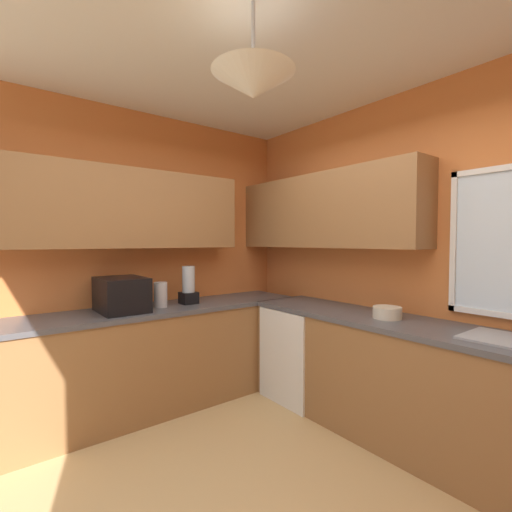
{
  "coord_description": "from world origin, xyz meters",
  "views": [
    {
      "loc": [
        1.51,
        -1.15,
        1.51
      ],
      "look_at": [
        -0.63,
        0.51,
        1.4
      ],
      "focal_mm": 25.16,
      "sensor_mm": 36.0,
      "label": 1
    }
  ],
  "objects_px": {
    "kettle": "(161,295)",
    "bowl": "(387,312)",
    "blender_appliance": "(189,287)",
    "microwave": "(121,294)",
    "dishwasher": "(303,352)"
  },
  "relations": [
    {
      "from": "dishwasher",
      "to": "bowl",
      "type": "height_order",
      "value": "bowl"
    },
    {
      "from": "dishwasher",
      "to": "kettle",
      "type": "bearing_deg",
      "value": -118.59
    },
    {
      "from": "dishwasher",
      "to": "kettle",
      "type": "xyz_separation_m",
      "value": [
        -0.64,
        -1.17,
        0.59
      ]
    },
    {
      "from": "kettle",
      "to": "blender_appliance",
      "type": "bearing_deg",
      "value": 93.94
    },
    {
      "from": "microwave",
      "to": "kettle",
      "type": "bearing_deg",
      "value": 86.63
    },
    {
      "from": "dishwasher",
      "to": "bowl",
      "type": "xyz_separation_m",
      "value": [
        0.88,
        0.03,
        0.52
      ]
    },
    {
      "from": "blender_appliance",
      "to": "bowl",
      "type": "bearing_deg",
      "value": 30.73
    },
    {
      "from": "dishwasher",
      "to": "bowl",
      "type": "relative_size",
      "value": 4.01
    },
    {
      "from": "dishwasher",
      "to": "microwave",
      "type": "relative_size",
      "value": 1.81
    },
    {
      "from": "kettle",
      "to": "blender_appliance",
      "type": "relative_size",
      "value": 0.63
    },
    {
      "from": "kettle",
      "to": "bowl",
      "type": "distance_m",
      "value": 1.94
    },
    {
      "from": "kettle",
      "to": "bowl",
      "type": "height_order",
      "value": "kettle"
    },
    {
      "from": "bowl",
      "to": "blender_appliance",
      "type": "xyz_separation_m",
      "value": [
        -1.54,
        -0.91,
        0.12
      ]
    },
    {
      "from": "microwave",
      "to": "bowl",
      "type": "relative_size",
      "value": 2.21
    },
    {
      "from": "microwave",
      "to": "blender_appliance",
      "type": "xyz_separation_m",
      "value": [
        0.0,
        0.63,
        0.02
      ]
    }
  ]
}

